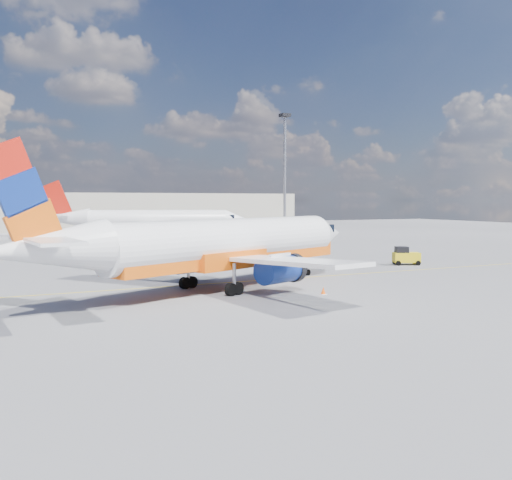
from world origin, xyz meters
name	(u,v)px	position (x,y,z in m)	size (l,w,h in m)	color
ground	(271,286)	(0.00, 0.00, 0.00)	(240.00, 240.00, 0.00)	#59595E
taxi_line	(254,281)	(0.00, 3.00, 0.01)	(70.00, 0.15, 0.01)	gold
terminal_main	(124,213)	(5.00, 75.00, 4.00)	(70.00, 14.00, 8.00)	#B7B19E
main_jet	(219,245)	(-4.39, -0.37, 3.35)	(32.60, 24.56, 10.04)	white
second_jet	(152,222)	(3.68, 49.00, 3.25)	(31.93, 24.15, 9.75)	white
gse_tug	(405,256)	(18.96, 6.88, 0.89)	(2.98, 2.53, 1.87)	black
traffic_cone	(323,291)	(1.51, -5.24, 0.26)	(0.39, 0.39, 0.54)	white
floodlight_mast	(285,166)	(22.55, 39.88, 12.01)	(1.46, 1.46, 20.03)	#92929A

